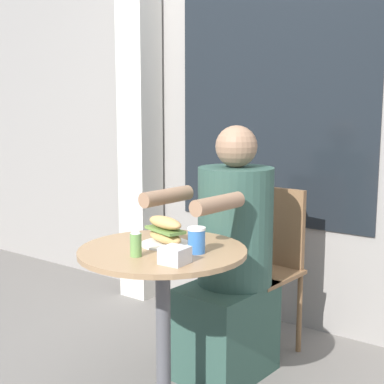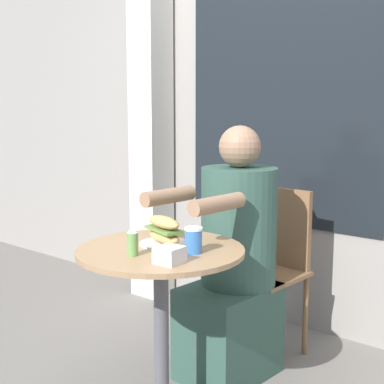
{
  "view_description": "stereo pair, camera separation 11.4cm",
  "coord_description": "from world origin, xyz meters",
  "px_view_note": "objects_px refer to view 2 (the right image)",
  "views": [
    {
      "loc": [
        1.29,
        -1.58,
        1.29
      ],
      "look_at": [
        0.0,
        0.2,
        0.94
      ],
      "focal_mm": 50.0,
      "sensor_mm": 36.0,
      "label": 1
    },
    {
      "loc": [
        1.38,
        -1.51,
        1.29
      ],
      "look_at": [
        0.0,
        0.2,
        0.94
      ],
      "focal_mm": 50.0,
      "sensor_mm": 36.0,
      "label": 2
    }
  ],
  "objects_px": {
    "seated_diner": "(233,270)",
    "condiment_bottle": "(132,241)",
    "cafe_table": "(161,297)",
    "drink_cup": "(193,240)",
    "diner_chair": "(272,255)",
    "sandwich_on_plate": "(164,232)"
  },
  "relations": [
    {
      "from": "diner_chair",
      "to": "seated_diner",
      "type": "relative_size",
      "value": 0.72
    },
    {
      "from": "diner_chair",
      "to": "drink_cup",
      "type": "distance_m",
      "value": 0.9
    },
    {
      "from": "seated_diner",
      "to": "condiment_bottle",
      "type": "relative_size",
      "value": 10.74
    },
    {
      "from": "cafe_table",
      "to": "sandwich_on_plate",
      "type": "distance_m",
      "value": 0.26
    },
    {
      "from": "drink_cup",
      "to": "seated_diner",
      "type": "bearing_deg",
      "value": 107.44
    },
    {
      "from": "diner_chair",
      "to": "sandwich_on_plate",
      "type": "relative_size",
      "value": 4.06
    },
    {
      "from": "diner_chair",
      "to": "seated_diner",
      "type": "bearing_deg",
      "value": 92.81
    },
    {
      "from": "sandwich_on_plate",
      "to": "cafe_table",
      "type": "bearing_deg",
      "value": -60.79
    },
    {
      "from": "cafe_table",
      "to": "condiment_bottle",
      "type": "bearing_deg",
      "value": -93.72
    },
    {
      "from": "cafe_table",
      "to": "condiment_bottle",
      "type": "xyz_separation_m",
      "value": [
        -0.01,
        -0.14,
        0.26
      ]
    },
    {
      "from": "drink_cup",
      "to": "condiment_bottle",
      "type": "xyz_separation_m",
      "value": [
        -0.15,
        -0.17,
        0.0
      ]
    },
    {
      "from": "cafe_table",
      "to": "seated_diner",
      "type": "xyz_separation_m",
      "value": [
        -0.01,
        0.53,
        -0.02
      ]
    },
    {
      "from": "seated_diner",
      "to": "sandwich_on_plate",
      "type": "xyz_separation_m",
      "value": [
        -0.02,
        -0.47,
        0.27
      ]
    },
    {
      "from": "drink_cup",
      "to": "cafe_table",
      "type": "bearing_deg",
      "value": -169.48
    },
    {
      "from": "cafe_table",
      "to": "seated_diner",
      "type": "distance_m",
      "value": 0.53
    },
    {
      "from": "seated_diner",
      "to": "condiment_bottle",
      "type": "bearing_deg",
      "value": 94.68
    },
    {
      "from": "diner_chair",
      "to": "seated_diner",
      "type": "height_order",
      "value": "seated_diner"
    },
    {
      "from": "diner_chair",
      "to": "condiment_bottle",
      "type": "xyz_separation_m",
      "value": [
        -0.01,
        -1.02,
        0.28
      ]
    },
    {
      "from": "cafe_table",
      "to": "seated_diner",
      "type": "relative_size",
      "value": 0.61
    },
    {
      "from": "diner_chair",
      "to": "condiment_bottle",
      "type": "relative_size",
      "value": 7.73
    },
    {
      "from": "sandwich_on_plate",
      "to": "condiment_bottle",
      "type": "height_order",
      "value": "sandwich_on_plate"
    },
    {
      "from": "seated_diner",
      "to": "sandwich_on_plate",
      "type": "distance_m",
      "value": 0.55
    }
  ]
}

